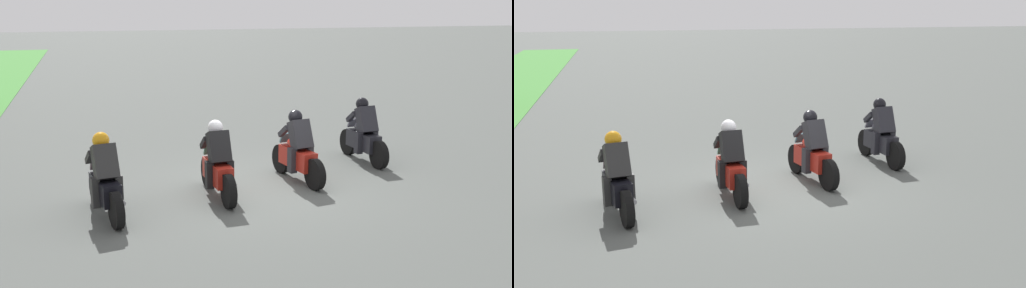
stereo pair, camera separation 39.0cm
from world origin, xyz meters
The scene contains 5 objects.
ground_plane centered at (0.00, 0.00, 0.00)m, with size 120.00×120.00×0.00m, color #4D514D.
rider_lane_a centered at (1.44, -2.95, 0.62)m, with size 2.04×0.57×1.51m.
rider_lane_b centered at (0.31, -0.94, 0.62)m, with size 2.03×0.64×1.51m.
rider_lane_c centered at (-0.32, 0.91, 0.62)m, with size 2.04×0.56×1.51m.
rider_lane_d centered at (-0.87, 3.04, 0.62)m, with size 2.02×0.65×1.51m.
Camera 2 is at (-11.81, 2.78, 3.83)m, focal length 43.71 mm.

